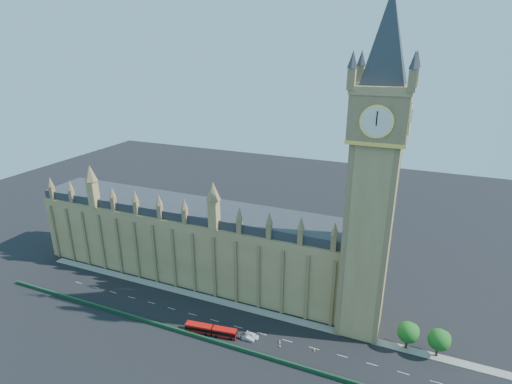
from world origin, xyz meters
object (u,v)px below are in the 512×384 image
at_px(car_silver, 248,338).
at_px(car_white, 252,335).
at_px(car_grey, 234,334).
at_px(red_bus, 211,330).

xyz_separation_m(car_silver, car_white, (0.70, 1.75, -0.06)).
bearing_deg(car_white, car_grey, 112.69).
bearing_deg(car_silver, car_grey, 87.27).
bearing_deg(car_grey, red_bus, 106.49).
distance_m(car_grey, car_white, 5.41).
xyz_separation_m(red_bus, car_silver, (11.23, 1.81, -0.76)).
bearing_deg(car_grey, car_white, -72.99).
bearing_deg(red_bus, car_silver, 1.70).
bearing_deg(red_bus, car_grey, 8.94).
relative_size(car_grey, car_silver, 1.12).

